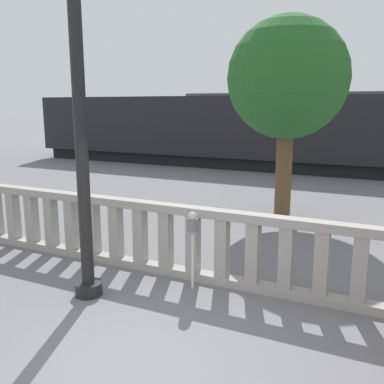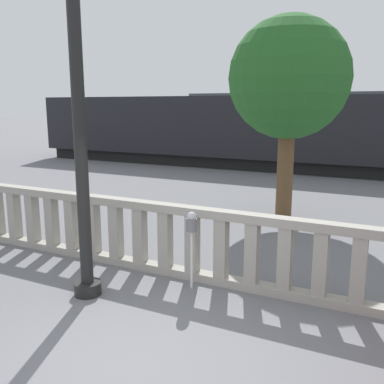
{
  "view_description": "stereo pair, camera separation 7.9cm",
  "coord_description": "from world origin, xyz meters",
  "px_view_note": "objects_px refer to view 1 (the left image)",
  "views": [
    {
      "loc": [
        2.46,
        -3.65,
        2.9
      ],
      "look_at": [
        -1.03,
        3.52,
        1.28
      ],
      "focal_mm": 40.0,
      "sensor_mm": 36.0,
      "label": 1
    },
    {
      "loc": [
        2.53,
        -3.61,
        2.9
      ],
      "look_at": [
        -1.03,
        3.52,
        1.28
      ],
      "focal_mm": 40.0,
      "sensor_mm": 36.0,
      "label": 2
    }
  ],
  "objects_px": {
    "parking_meter": "(193,227)",
    "train_near": "(327,133)",
    "tree_left": "(288,79)",
    "lamppost": "(79,92)",
    "train_far": "(372,123)"
  },
  "relations": [
    {
      "from": "train_far",
      "to": "tree_left",
      "type": "xyz_separation_m",
      "value": [
        -1.18,
        -14.91,
        1.63
      ]
    },
    {
      "from": "train_near",
      "to": "lamppost",
      "type": "bearing_deg",
      "value": -95.18
    },
    {
      "from": "tree_left",
      "to": "lamppost",
      "type": "bearing_deg",
      "value": -103.51
    },
    {
      "from": "parking_meter",
      "to": "train_near",
      "type": "bearing_deg",
      "value": 90.22
    },
    {
      "from": "tree_left",
      "to": "train_near",
      "type": "bearing_deg",
      "value": 91.25
    },
    {
      "from": "lamppost",
      "to": "train_near",
      "type": "height_order",
      "value": "lamppost"
    },
    {
      "from": "train_near",
      "to": "tree_left",
      "type": "xyz_separation_m",
      "value": [
        0.18,
        -8.14,
        1.79
      ]
    },
    {
      "from": "lamppost",
      "to": "parking_meter",
      "type": "bearing_deg",
      "value": 34.49
    },
    {
      "from": "train_near",
      "to": "tree_left",
      "type": "height_order",
      "value": "tree_left"
    },
    {
      "from": "lamppost",
      "to": "parking_meter",
      "type": "relative_size",
      "value": 4.54
    },
    {
      "from": "tree_left",
      "to": "train_far",
      "type": "bearing_deg",
      "value": 85.46
    },
    {
      "from": "lamppost",
      "to": "tree_left",
      "type": "relative_size",
      "value": 1.13
    },
    {
      "from": "parking_meter",
      "to": "tree_left",
      "type": "relative_size",
      "value": 0.25
    },
    {
      "from": "parking_meter",
      "to": "train_near",
      "type": "xyz_separation_m",
      "value": [
        -0.05,
        13.35,
        0.72
      ]
    },
    {
      "from": "lamppost",
      "to": "train_far",
      "type": "bearing_deg",
      "value": 82.8
    }
  ]
}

